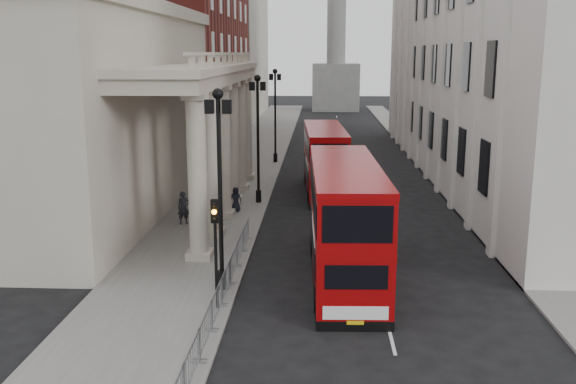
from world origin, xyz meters
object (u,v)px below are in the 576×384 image
Objects in this scene: monument_column at (337,16)px; lamp_post_south at (220,177)px; pedestrian_a at (184,208)px; pedestrian_c at (236,199)px; bus_near at (345,219)px; pedestrian_b at (206,200)px; traffic_light at (215,233)px; lamp_post_mid at (258,130)px; bus_far at (325,159)px; lamp_post_north at (275,109)px.

monument_column reaches higher than lamp_post_south.
pedestrian_a is 4.07m from pedestrian_c.
monument_column is 86.92m from bus_near.
bus_near is 6.51× the size of pedestrian_b.
monument_column is at bearing 85.87° from traffic_light.
bus_far is (4.36, 3.79, -2.47)m from lamp_post_mid.
bus_far reaches higher than pedestrian_a.
lamp_post_mid is 0.70× the size of bus_near.
bus_near reaches higher than traffic_light.
pedestrian_a is at bearing 135.74° from bus_near.
lamp_post_mid is 1.00× the size of lamp_post_north.
lamp_post_north is at bearing 90.00° from lamp_post_mid.
lamp_post_north is at bearing 106.44° from bus_far.
monument_column is at bearing 84.90° from bus_far.
pedestrian_a is at bearing -97.61° from monument_column.
lamp_post_mid reaches higher than pedestrian_c.
pedestrian_a is (-3.78, -21.73, -3.84)m from lamp_post_north.
monument_column is 76.52m from pedestrian_c.
pedestrian_b is at bearing -130.09° from lamp_post_mid.
bus_near is at bearing -66.89° from pedestrian_a.
pedestrian_a is (-3.78, -5.73, -3.84)m from lamp_post_mid.
monument_column is 28.37× the size of pedestrian_a.
traffic_light is 6.55m from bus_near.
monument_column is 57.46m from lamp_post_north.
pedestrian_c is at bearing 117.39° from bus_near.
lamp_post_mid is (0.00, 16.00, 0.00)m from lamp_post_south.
traffic_light is (0.10, -34.02, -1.80)m from lamp_post_north.
bus_far is 10.31m from pedestrian_b.
traffic_light is 15.61m from pedestrian_c.
pedestrian_c is at bearing -114.03° from lamp_post_mid.
pedestrian_c is (-1.17, -18.62, -4.02)m from lamp_post_north.
lamp_post_mid reaches higher than traffic_light.
monument_column is 4.95× the size of bus_far.
lamp_post_south is at bearing -94.34° from pedestrian_a.
lamp_post_south is 1.00× the size of lamp_post_north.
lamp_post_north is 22.39m from pedestrian_a.
pedestrian_b is at bearing 101.53° from traffic_light.
monument_column reaches higher than pedestrian_c.
traffic_light reaches higher than pedestrian_c.
pedestrian_b is at bearing 125.60° from bus_near.
pedestrian_c is (-1.17, -2.62, -4.02)m from lamp_post_mid.
lamp_post_mid is at bearing -95.24° from monument_column.
bus_near is (-1.44, -85.88, -13.32)m from monument_column.
lamp_post_mid is at bearing -142.29° from bus_far.
monument_column is 29.73× the size of pedestrian_b.
lamp_post_north is 20.01m from pedestrian_b.
pedestrian_a is at bearing 63.41° from pedestrian_b.
pedestrian_b is (-2.88, -3.42, -3.88)m from lamp_post_mid.
pedestrian_b is at bearing 102.88° from lamp_post_south.
lamp_post_north reaches higher than pedestrian_a.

